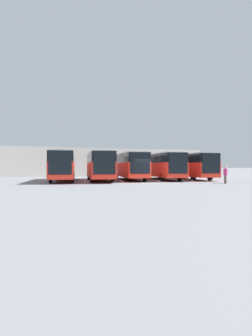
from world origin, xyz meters
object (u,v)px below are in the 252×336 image
object	(u,v)px
bus_2	(129,165)
bus_4	(63,165)
bus_1	(161,165)
pedestrian	(225,174)
bus_3	(99,165)
bus_0	(189,165)

from	to	relation	value
bus_2	bus_4	distance (m)	8.36
bus_1	pedestrian	xyz separation A→B (m)	(-2.63, 9.39, -0.96)
bus_4	pedestrian	world-z (taller)	bus_4
bus_3	bus_0	bearing A→B (deg)	-171.37
bus_2	bus_3	world-z (taller)	same
bus_3	bus_4	distance (m)	4.23
bus_1	pedestrian	distance (m)	9.80
bus_1	bus_3	distance (m)	8.35
bus_3	pedestrian	bearing A→B (deg)	148.06
bus_1	bus_4	world-z (taller)	same
bus_2	bus_4	xyz separation A→B (m)	(8.35, 0.39, 0.00)
bus_4	pedestrian	distance (m)	18.03
pedestrian	bus_2	bearing A→B (deg)	62.61
bus_0	bus_4	xyz separation A→B (m)	(16.70, -0.44, 0.00)
pedestrian	bus_4	bearing A→B (deg)	86.01
bus_1	bus_2	world-z (taller)	same
bus_1	pedestrian	world-z (taller)	bus_1
bus_0	bus_2	bearing A→B (deg)	1.86
bus_3	pedestrian	xyz separation A→B (m)	(-10.97, 9.06, -0.96)
bus_0	pedestrian	size ratio (longest dim) A/B	7.07
bus_1	bus_2	xyz separation A→B (m)	(4.17, -0.73, 0.00)
bus_2	bus_3	bearing A→B (deg)	21.90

